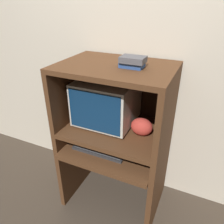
% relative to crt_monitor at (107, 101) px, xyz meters
% --- Properties ---
extents(ground_plane, '(12.00, 12.00, 0.00)m').
position_rel_crt_monitor_xyz_m(ground_plane, '(0.10, -0.35, -0.99)').
color(ground_plane, '#3D3328').
extents(wall_back, '(6.00, 0.06, 2.60)m').
position_rel_crt_monitor_xyz_m(wall_back, '(0.10, 0.31, 0.31)').
color(wall_back, beige).
rests_on(wall_back, ground_plane).
extents(desk_base, '(0.84, 0.64, 0.63)m').
position_rel_crt_monitor_xyz_m(desk_base, '(0.10, -0.08, -0.60)').
color(desk_base, '#4C2D19').
rests_on(desk_base, ground_plane).
extents(desk_monitor_shelf, '(0.84, 0.61, 0.18)m').
position_rel_crt_monitor_xyz_m(desk_monitor_shelf, '(0.10, -0.05, -0.23)').
color(desk_monitor_shelf, '#4C2D19').
rests_on(desk_monitor_shelf, desk_base).
extents(hutch_upper, '(0.84, 0.61, 0.52)m').
position_rel_crt_monitor_xyz_m(hutch_upper, '(0.10, -0.02, 0.15)').
color(hutch_upper, '#4C2D19').
rests_on(hutch_upper, desk_monitor_shelf).
extents(crt_monitor, '(0.45, 0.44, 0.37)m').
position_rel_crt_monitor_xyz_m(crt_monitor, '(0.00, 0.00, 0.00)').
color(crt_monitor, beige).
rests_on(crt_monitor, desk_monitor_shelf).
extents(keyboard, '(0.44, 0.15, 0.03)m').
position_rel_crt_monitor_xyz_m(keyboard, '(0.02, -0.18, -0.35)').
color(keyboard, '#2D2D30').
rests_on(keyboard, desk_base).
extents(mouse, '(0.07, 0.05, 0.03)m').
position_rel_crt_monitor_xyz_m(mouse, '(0.31, -0.19, -0.35)').
color(mouse, '#28282B').
rests_on(mouse, desk_base).
extents(snack_bag, '(0.17, 0.13, 0.14)m').
position_rel_crt_monitor_xyz_m(snack_bag, '(0.33, -0.06, -0.12)').
color(snack_bag, '#BC382D').
rests_on(snack_bag, desk_monitor_shelf).
extents(book_stack, '(0.17, 0.13, 0.08)m').
position_rel_crt_monitor_xyz_m(book_stack, '(0.23, -0.07, 0.37)').
color(book_stack, navy).
rests_on(book_stack, hutch_upper).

